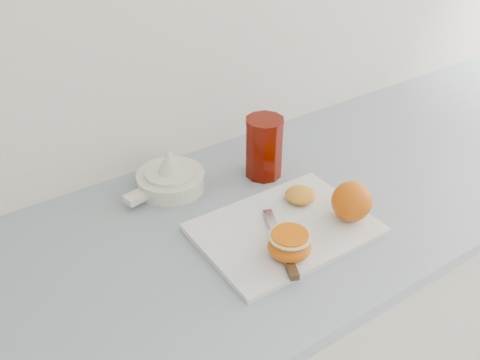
# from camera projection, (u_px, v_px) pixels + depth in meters

# --- Properties ---
(counter) EXTENTS (2.44, 0.64, 0.89)m
(counter) POSITION_uv_depth(u_px,v_px,m) (252.00, 353.00, 1.36)
(counter) COLOR beige
(counter) RESTS_ON ground
(cutting_board) EXTENTS (0.35, 0.25, 0.01)m
(cutting_board) POSITION_uv_depth(u_px,v_px,m) (285.00, 229.00, 1.07)
(cutting_board) COLOR silver
(cutting_board) RESTS_ON counter
(whole_orange) EXTENTS (0.08, 0.08, 0.08)m
(whole_orange) POSITION_uv_depth(u_px,v_px,m) (352.00, 201.00, 1.07)
(whole_orange) COLOR #E06C00
(whole_orange) RESTS_ON cutting_board
(half_orange) EXTENTS (0.08, 0.08, 0.05)m
(half_orange) POSITION_uv_depth(u_px,v_px,m) (289.00, 245.00, 0.98)
(half_orange) COLOR #E06C00
(half_orange) RESTS_ON cutting_board
(squeezed_shell) EXTENTS (0.07, 0.07, 0.03)m
(squeezed_shell) POSITION_uv_depth(u_px,v_px,m) (300.00, 195.00, 1.13)
(squeezed_shell) COLOR orange
(squeezed_shell) RESTS_ON cutting_board
(paring_knife) EXTENTS (0.09, 0.20, 0.01)m
(paring_knife) POSITION_uv_depth(u_px,v_px,m) (286.00, 255.00, 0.99)
(paring_knife) COLOR #492F1C
(paring_knife) RESTS_ON cutting_board
(citrus_juicer) EXTENTS (0.19, 0.15, 0.10)m
(citrus_juicer) POSITION_uv_depth(u_px,v_px,m) (170.00, 178.00, 1.19)
(citrus_juicer) COLOR white
(citrus_juicer) RESTS_ON counter
(red_tumbler) EXTENTS (0.09, 0.09, 0.14)m
(red_tumbler) POSITION_uv_depth(u_px,v_px,m) (264.00, 149.00, 1.21)
(red_tumbler) COLOR #5D0900
(red_tumbler) RESTS_ON counter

